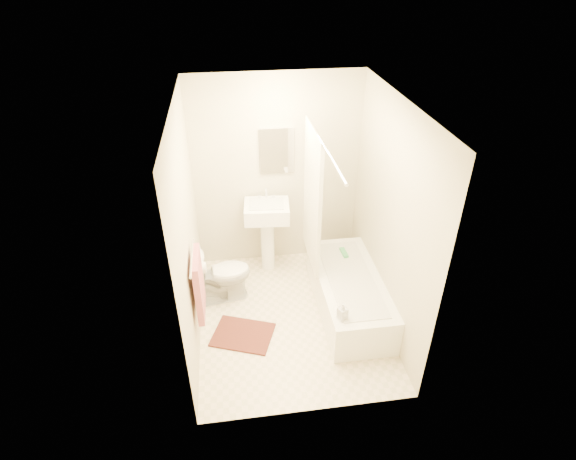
{
  "coord_description": "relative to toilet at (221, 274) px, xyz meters",
  "views": [
    {
      "loc": [
        -0.56,
        -3.67,
        3.52
      ],
      "look_at": [
        0.0,
        0.25,
        1.0
      ],
      "focal_mm": 28.0,
      "sensor_mm": 36.0,
      "label": 1
    }
  ],
  "objects": [
    {
      "name": "soap_bottle",
      "position": [
        1.17,
        -0.99,
        0.19
      ],
      "size": [
        0.11,
        0.11,
        0.18
      ],
      "primitive_type": "imported",
      "rotation": [
        0.0,
        0.0,
        0.4
      ],
      "color": "silver",
      "rests_on": "bathtub"
    },
    {
      "name": "curtain_rod",
      "position": [
        1.05,
        -0.36,
        1.66
      ],
      "size": [
        0.03,
        1.7,
        0.03
      ],
      "primitive_type": "cylinder",
      "rotation": [
        1.57,
        0.0,
        0.0
      ],
      "color": "silver",
      "rests_on": "wall_back"
    },
    {
      "name": "floor",
      "position": [
        0.75,
        -0.46,
        -0.34
      ],
      "size": [
        2.4,
        2.4,
        0.0
      ],
      "primitive_type": "plane",
      "color": "beige",
      "rests_on": "ground"
    },
    {
      "name": "wall_back",
      "position": [
        0.75,
        0.74,
        0.86
      ],
      "size": [
        2.0,
        0.02,
        2.4
      ],
      "primitive_type": "cube",
      "color": "beige",
      "rests_on": "ground"
    },
    {
      "name": "ceiling",
      "position": [
        0.75,
        -0.46,
        2.06
      ],
      "size": [
        2.4,
        2.4,
        0.0
      ],
      "primitive_type": "plane",
      "color": "white",
      "rests_on": "ground"
    },
    {
      "name": "wall_left",
      "position": [
        -0.25,
        -0.46,
        0.86
      ],
      "size": [
        0.02,
        2.4,
        2.4
      ],
      "primitive_type": "cube",
      "color": "beige",
      "rests_on": "ground"
    },
    {
      "name": "toilet",
      "position": [
        0.0,
        0.0,
        0.0
      ],
      "size": [
        0.74,
        0.49,
        0.68
      ],
      "primitive_type": "imported",
      "rotation": [
        0.0,
        0.0,
        1.72
      ],
      "color": "white",
      "rests_on": "floor"
    },
    {
      "name": "wall_right",
      "position": [
        1.75,
        -0.46,
        0.86
      ],
      "size": [
        0.02,
        2.4,
        2.4
      ],
      "primitive_type": "cube",
      "color": "beige",
      "rests_on": "ground"
    },
    {
      "name": "bath_mat",
      "position": [
        0.2,
        -0.65,
        -0.33
      ],
      "size": [
        0.74,
        0.65,
        0.02
      ],
      "primitive_type": "cube",
      "rotation": [
        0.0,
        0.0,
        -0.36
      ],
      "color": "#53261E",
      "rests_on": "floor"
    },
    {
      "name": "scrub_brush",
      "position": [
        1.45,
        0.05,
        0.12
      ],
      "size": [
        0.07,
        0.19,
        0.04
      ],
      "primitive_type": "cube",
      "rotation": [
        0.0,
        0.0,
        0.06
      ],
      "color": "#45AE60",
      "rests_on": "bathtub"
    },
    {
      "name": "toilet_paper",
      "position": [
        -0.18,
        -0.34,
        0.36
      ],
      "size": [
        0.11,
        0.12,
        0.12
      ],
      "primitive_type": "cylinder",
      "rotation": [
        0.0,
        1.57,
        0.0
      ],
      "color": "white",
      "rests_on": "wall_left"
    },
    {
      "name": "mirror",
      "position": [
        0.75,
        0.72,
        1.16
      ],
      "size": [
        0.4,
        0.03,
        0.55
      ],
      "primitive_type": "cube",
      "color": "white",
      "rests_on": "wall_back"
    },
    {
      "name": "towel",
      "position": [
        -0.18,
        -0.71,
        0.44
      ],
      "size": [
        0.06,
        0.45,
        0.66
      ],
      "primitive_type": "cube",
      "color": "#CC7266",
      "rests_on": "towel_bar"
    },
    {
      "name": "shower_curtain",
      "position": [
        1.05,
        0.04,
        0.88
      ],
      "size": [
        0.04,
        0.8,
        1.55
      ],
      "primitive_type": "cube",
      "color": "silver",
      "rests_on": "curtain_rod"
    },
    {
      "name": "bathtub",
      "position": [
        1.41,
        -0.39,
        -0.12
      ],
      "size": [
        0.68,
        1.55,
        0.44
      ],
      "primitive_type": null,
      "color": "white",
      "rests_on": "floor"
    },
    {
      "name": "towel_bar",
      "position": [
        -0.21,
        -0.71,
        0.76
      ],
      "size": [
        0.02,
        0.6,
        0.02
      ],
      "primitive_type": "cylinder",
      "rotation": [
        1.57,
        0.0,
        0.0
      ],
      "color": "silver",
      "rests_on": "wall_left"
    },
    {
      "name": "sink",
      "position": [
        0.59,
        0.49,
        0.18
      ],
      "size": [
        0.56,
        0.46,
        1.03
      ],
      "primitive_type": null,
      "rotation": [
        0.0,
        0.0,
        -0.09
      ],
      "color": "white",
      "rests_on": "floor"
    }
  ]
}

